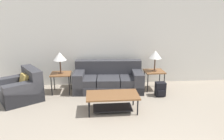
{
  "coord_description": "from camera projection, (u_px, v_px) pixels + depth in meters",
  "views": [
    {
      "loc": [
        -0.66,
        -1.79,
        2.31
      ],
      "look_at": [
        -0.18,
        3.47,
        0.8
      ],
      "focal_mm": 35.0,
      "sensor_mm": 36.0,
      "label": 1
    }
  ],
  "objects": [
    {
      "name": "side_table_left",
      "position": [
        61.0,
        75.0,
        6.06
      ],
      "size": [
        0.55,
        0.51,
        0.56
      ],
      "color": "brown",
      "rests_on": "ground_plane"
    },
    {
      "name": "table_lamp_left",
      "position": [
        60.0,
        57.0,
        5.91
      ],
      "size": [
        0.35,
        0.35,
        0.59
      ],
      "color": "#472D1E",
      "rests_on": "side_table_left"
    },
    {
      "name": "coffee_table",
      "position": [
        112.0,
        99.0,
        5.0
      ],
      "size": [
        1.19,
        0.64,
        0.41
      ],
      "color": "brown",
      "rests_on": "ground_plane"
    },
    {
      "name": "backpack",
      "position": [
        160.0,
        89.0,
        5.9
      ],
      "size": [
        0.26,
        0.29,
        0.38
      ],
      "color": "black",
      "rests_on": "ground_plane"
    },
    {
      "name": "table_lamp_right",
      "position": [
        155.0,
        55.0,
        6.14
      ],
      "size": [
        0.35,
        0.35,
        0.59
      ],
      "color": "#472D1E",
      "rests_on": "side_table_right"
    },
    {
      "name": "side_table_right",
      "position": [
        154.0,
        73.0,
        6.29
      ],
      "size": [
        0.55,
        0.51,
        0.56
      ],
      "color": "brown",
      "rests_on": "ground_plane"
    },
    {
      "name": "wall_back",
      "position": [
        114.0,
        42.0,
        6.62
      ],
      "size": [
        8.98,
        0.06,
        2.6
      ],
      "color": "silver",
      "rests_on": "ground_plane"
    },
    {
      "name": "couch",
      "position": [
        108.0,
        80.0,
        6.31
      ],
      "size": [
        2.0,
        1.05,
        0.82
      ],
      "color": "#38383D",
      "rests_on": "ground_plane"
    },
    {
      "name": "armchair",
      "position": [
        22.0,
        89.0,
        5.64
      ],
      "size": [
        1.3,
        1.31,
        0.8
      ],
      "color": "#38383D",
      "rests_on": "ground_plane"
    }
  ]
}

